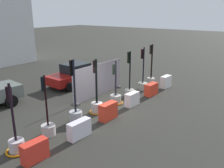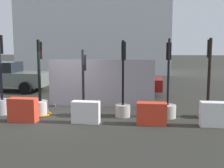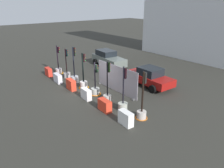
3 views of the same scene
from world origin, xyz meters
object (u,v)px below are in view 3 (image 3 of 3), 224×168
object	(u,v)px
traffic_light_5	(108,94)
construction_barrier_4	(105,105)
traffic_light_6	(123,102)
construction_barrier_0	(49,72)
construction_barrier_5	(126,118)
construction_barrier_1	(58,78)
construction_barrier_2	(71,85)
car_red_compact	(149,77)
traffic_light_2	(75,76)
traffic_light_1	(67,73)
traffic_light_3	(84,82)
traffic_light_0	(59,69)
traffic_light_7	(142,110)
traffic_light_4	(95,89)
construction_barrier_3	(86,94)
car_grey_saloon	(108,59)

from	to	relation	value
traffic_light_5	construction_barrier_4	distance (m)	1.48
traffic_light_6	construction_barrier_0	world-z (taller)	traffic_light_6
traffic_light_5	construction_barrier_5	size ratio (longest dim) A/B	2.97
construction_barrier_1	construction_barrier_5	xyz separation A→B (m)	(8.95, 0.05, 0.04)
construction_barrier_2	car_red_compact	world-z (taller)	car_red_compact
traffic_light_2	construction_barrier_4	world-z (taller)	traffic_light_2
traffic_light_1	traffic_light_5	size ratio (longest dim) A/B	0.94
traffic_light_3	traffic_light_0	bearing A→B (deg)	179.53
traffic_light_7	traffic_light_4	bearing A→B (deg)	-178.03
traffic_light_1	traffic_light_3	distance (m)	3.20
traffic_light_1	construction_barrier_2	world-z (taller)	traffic_light_1
traffic_light_0	car_red_compact	size ratio (longest dim) A/B	0.64
traffic_light_0	traffic_light_5	bearing A→B (deg)	-0.28
traffic_light_0	traffic_light_5	size ratio (longest dim) A/B	0.96
traffic_light_6	construction_barrier_3	distance (m)	3.14
traffic_light_2	traffic_light_3	distance (m)	1.58
traffic_light_4	construction_barrier_3	xyz separation A→B (m)	(0.26, -1.00, -0.02)
traffic_light_0	traffic_light_4	bearing A→B (deg)	-0.40
construction_barrier_4	construction_barrier_5	distance (m)	2.12
traffic_light_2	construction_barrier_0	world-z (taller)	traffic_light_2
traffic_light_6	construction_barrier_5	xyz separation A→B (m)	(1.47, -1.08, -0.14)
traffic_light_4	construction_barrier_0	size ratio (longest dim) A/B	2.53
traffic_light_4	construction_barrier_3	bearing A→B (deg)	-75.22
traffic_light_4	construction_barrier_2	size ratio (longest dim) A/B	2.47
car_red_compact	car_grey_saloon	distance (m)	6.85
construction_barrier_3	traffic_light_1	bearing A→B (deg)	167.69
construction_barrier_5	car_grey_saloon	distance (m)	12.15
construction_barrier_5	traffic_light_3	bearing A→B (deg)	170.39
car_red_compact	traffic_light_6	bearing A→B (deg)	-67.21
construction_barrier_5	traffic_light_6	bearing A→B (deg)	143.68
traffic_light_3	traffic_light_5	bearing A→B (deg)	0.00
traffic_light_2	construction_barrier_3	distance (m)	3.72
traffic_light_0	traffic_light_1	size ratio (longest dim) A/B	1.02
traffic_light_0	traffic_light_6	distance (m)	9.78
construction_barrier_0	construction_barrier_3	world-z (taller)	construction_barrier_0
traffic_light_0	construction_barrier_5	distance (m)	11.31
construction_barrier_1	construction_barrier_3	world-z (taller)	construction_barrier_3
traffic_light_5	car_red_compact	xyz separation A→B (m)	(-0.25, 4.64, 0.19)
construction_barrier_3	car_grey_saloon	distance (m)	8.70
traffic_light_6	construction_barrier_5	size ratio (longest dim) A/B	3.03
construction_barrier_4	construction_barrier_5	size ratio (longest dim) A/B	1.07
traffic_light_5	traffic_light_6	bearing A→B (deg)	-0.36
construction_barrier_0	construction_barrier_5	distance (m)	11.19
traffic_light_6	car_grey_saloon	world-z (taller)	traffic_light_6
traffic_light_2	traffic_light_5	xyz separation A→B (m)	(4.83, -0.03, -0.04)
traffic_light_5	construction_barrier_2	xyz separation A→B (m)	(-3.56, -1.01, -0.15)
traffic_light_4	construction_barrier_2	world-z (taller)	traffic_light_4
traffic_light_1	construction_barrier_5	distance (m)	9.70
traffic_light_1	construction_barrier_3	xyz separation A→B (m)	(5.19, -1.13, -0.09)
traffic_light_5	construction_barrier_3	world-z (taller)	traffic_light_5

